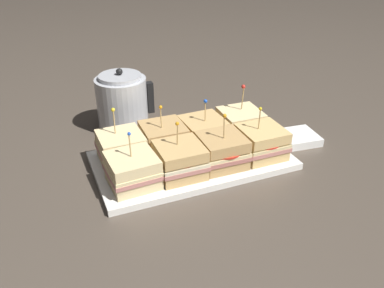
{
  "coord_description": "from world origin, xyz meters",
  "views": [
    {
      "loc": [
        -0.36,
        -0.87,
        0.59
      ],
      "look_at": [
        0.0,
        0.0,
        0.06
      ],
      "focal_mm": 38.0,
      "sensor_mm": 36.0,
      "label": 1
    }
  ],
  "objects_px": {
    "sandwich_front_far_left": "(133,170)",
    "sandwich_back_center_right": "(203,132)",
    "sandwich_front_center_right": "(222,151)",
    "sandwich_back_far_left": "(121,148)",
    "sandwich_back_center_left": "(163,139)",
    "napkin_stack": "(299,138)",
    "serving_platter": "(192,160)",
    "sandwich_back_far_right": "(240,124)",
    "kettle_steel": "(122,103)",
    "sandwich_front_center_left": "(180,160)",
    "sandwich_front_far_right": "(261,142)"
  },
  "relations": [
    {
      "from": "sandwich_front_far_left",
      "to": "sandwich_back_center_right",
      "type": "bearing_deg",
      "value": 26.65
    },
    {
      "from": "sandwich_front_center_right",
      "to": "sandwich_back_far_left",
      "type": "relative_size",
      "value": 0.99
    },
    {
      "from": "sandwich_back_center_left",
      "to": "napkin_stack",
      "type": "distance_m",
      "value": 0.41
    },
    {
      "from": "serving_platter",
      "to": "sandwich_front_center_right",
      "type": "height_order",
      "value": "sandwich_front_center_right"
    },
    {
      "from": "sandwich_back_far_left",
      "to": "sandwich_back_far_right",
      "type": "distance_m",
      "value": 0.36
    },
    {
      "from": "sandwich_back_far_right",
      "to": "napkin_stack",
      "type": "xyz_separation_m",
      "value": [
        0.16,
        -0.07,
        -0.05
      ]
    },
    {
      "from": "kettle_steel",
      "to": "napkin_stack",
      "type": "bearing_deg",
      "value": -31.82
    },
    {
      "from": "sandwich_back_center_left",
      "to": "kettle_steel",
      "type": "relative_size",
      "value": 0.73
    },
    {
      "from": "sandwich_front_center_right",
      "to": "sandwich_back_far_left",
      "type": "height_order",
      "value": "sandwich_back_far_left"
    },
    {
      "from": "sandwich_back_center_right",
      "to": "napkin_stack",
      "type": "relative_size",
      "value": 1.24
    },
    {
      "from": "sandwich_front_center_left",
      "to": "sandwich_back_far_left",
      "type": "relative_size",
      "value": 0.96
    },
    {
      "from": "sandwich_front_center_right",
      "to": "kettle_steel",
      "type": "relative_size",
      "value": 0.75
    },
    {
      "from": "sandwich_front_center_right",
      "to": "kettle_steel",
      "type": "height_order",
      "value": "kettle_steel"
    },
    {
      "from": "sandwich_front_center_left",
      "to": "sandwich_front_far_right",
      "type": "bearing_deg",
      "value": 0.46
    },
    {
      "from": "sandwich_front_center_right",
      "to": "sandwich_front_center_left",
      "type": "bearing_deg",
      "value": -178.87
    },
    {
      "from": "sandwich_front_far_right",
      "to": "napkin_stack",
      "type": "bearing_deg",
      "value": 17.73
    },
    {
      "from": "sandwich_front_center_right",
      "to": "napkin_stack",
      "type": "relative_size",
      "value": 1.3
    },
    {
      "from": "sandwich_front_center_left",
      "to": "sandwich_back_center_left",
      "type": "xyz_separation_m",
      "value": [
        -0.0,
        0.12,
        0.0
      ]
    },
    {
      "from": "serving_platter",
      "to": "sandwich_back_center_right",
      "type": "height_order",
      "value": "sandwich_back_center_right"
    },
    {
      "from": "sandwich_back_center_right",
      "to": "sandwich_back_center_left",
      "type": "bearing_deg",
      "value": -179.35
    },
    {
      "from": "sandwich_front_far_right",
      "to": "napkin_stack",
      "type": "distance_m",
      "value": 0.18
    },
    {
      "from": "sandwich_back_far_left",
      "to": "serving_platter",
      "type": "bearing_deg",
      "value": -18.73
    },
    {
      "from": "sandwich_front_far_left",
      "to": "sandwich_back_center_left",
      "type": "distance_m",
      "value": 0.17
    },
    {
      "from": "sandwich_front_center_right",
      "to": "sandwich_back_center_right",
      "type": "relative_size",
      "value": 1.05
    },
    {
      "from": "sandwich_back_far_left",
      "to": "sandwich_front_far_right",
      "type": "bearing_deg",
      "value": -18.62
    },
    {
      "from": "sandwich_back_center_left",
      "to": "kettle_steel",
      "type": "xyz_separation_m",
      "value": [
        -0.06,
        0.22,
        0.03
      ]
    },
    {
      "from": "sandwich_front_far_right",
      "to": "sandwich_back_center_right",
      "type": "height_order",
      "value": "sandwich_front_far_right"
    },
    {
      "from": "serving_platter",
      "to": "sandwich_back_far_left",
      "type": "bearing_deg",
      "value": 161.27
    },
    {
      "from": "sandwich_front_far_left",
      "to": "sandwich_front_center_right",
      "type": "height_order",
      "value": "sandwich_front_center_right"
    },
    {
      "from": "sandwich_back_far_right",
      "to": "kettle_steel",
      "type": "bearing_deg",
      "value": 143.61
    },
    {
      "from": "sandwich_back_far_left",
      "to": "sandwich_back_center_left",
      "type": "height_order",
      "value": "sandwich_back_far_left"
    },
    {
      "from": "sandwich_front_center_left",
      "to": "kettle_steel",
      "type": "relative_size",
      "value": 0.73
    },
    {
      "from": "sandwich_front_far_left",
      "to": "sandwich_back_far_left",
      "type": "bearing_deg",
      "value": 89.25
    },
    {
      "from": "sandwich_back_center_left",
      "to": "napkin_stack",
      "type": "xyz_separation_m",
      "value": [
        0.4,
        -0.07,
        -0.05
      ]
    },
    {
      "from": "sandwich_front_far_right",
      "to": "kettle_steel",
      "type": "height_order",
      "value": "kettle_steel"
    },
    {
      "from": "sandwich_back_center_left",
      "to": "sandwich_front_far_right",
      "type": "bearing_deg",
      "value": -26.53
    },
    {
      "from": "sandwich_back_far_right",
      "to": "sandwich_front_far_right",
      "type": "bearing_deg",
      "value": -90.69
    },
    {
      "from": "sandwich_front_far_right",
      "to": "napkin_stack",
      "type": "relative_size",
      "value": 1.26
    },
    {
      "from": "sandwich_front_center_left",
      "to": "kettle_steel",
      "type": "distance_m",
      "value": 0.35
    },
    {
      "from": "serving_platter",
      "to": "sandwich_front_far_left",
      "type": "relative_size",
      "value": 3.71
    },
    {
      "from": "sandwich_back_far_right",
      "to": "kettle_steel",
      "type": "xyz_separation_m",
      "value": [
        -0.3,
        0.22,
        0.03
      ]
    },
    {
      "from": "kettle_steel",
      "to": "napkin_stack",
      "type": "distance_m",
      "value": 0.55
    },
    {
      "from": "sandwich_front_far_right",
      "to": "sandwich_front_center_right",
      "type": "bearing_deg",
      "value": 179.8
    },
    {
      "from": "sandwich_back_far_left",
      "to": "sandwich_back_center_left",
      "type": "bearing_deg",
      "value": -0.48
    },
    {
      "from": "sandwich_back_center_left",
      "to": "sandwich_back_center_right",
      "type": "xyz_separation_m",
      "value": [
        0.12,
        0.0,
        -0.0
      ]
    },
    {
      "from": "napkin_stack",
      "to": "sandwich_back_far_right",
      "type": "bearing_deg",
      "value": 157.72
    },
    {
      "from": "sandwich_front_center_left",
      "to": "sandwich_back_far_right",
      "type": "relative_size",
      "value": 0.91
    },
    {
      "from": "sandwich_front_center_right",
      "to": "sandwich_back_center_right",
      "type": "xyz_separation_m",
      "value": [
        -0.0,
        0.12,
        -0.0
      ]
    },
    {
      "from": "sandwich_back_center_right",
      "to": "sandwich_front_center_left",
      "type": "bearing_deg",
      "value": -133.9
    },
    {
      "from": "sandwich_back_far_left",
      "to": "sandwich_front_far_left",
      "type": "bearing_deg",
      "value": -90.75
    }
  ]
}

